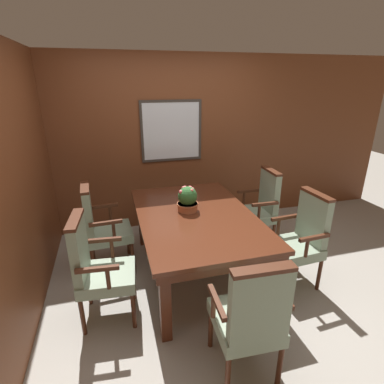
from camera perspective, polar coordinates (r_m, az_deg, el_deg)
The scene contains 10 objects.
ground_plane at distance 3.38m, azimuth 2.92°, elevation -17.82°, with size 14.00×14.00×0.00m, color #A39E93.
wall_back at distance 4.38m, azimuth -3.87°, elevation 9.10°, with size 7.20×0.08×2.45m.
wall_left at distance 2.77m, azimuth -31.64°, elevation -1.02°, with size 0.06×7.20×2.45m.
dining_table at distance 3.26m, azimuth 0.71°, elevation -5.69°, with size 1.21×1.86×0.75m.
chair_left_near at distance 2.86m, azimuth -17.71°, elevation -13.31°, with size 0.54×0.54×1.04m.
chair_head_near at distance 2.31m, azimuth 11.05°, elevation -22.12°, with size 0.52×0.52×1.04m.
chair_left_far at distance 3.57m, azimuth -16.87°, elevation -6.00°, with size 0.52×0.52×1.04m.
chair_right_near at distance 3.37m, azimuth 20.03°, elevation -8.06°, with size 0.52×0.53×1.04m.
chair_right_far at distance 4.02m, azimuth 12.71°, elevation -2.56°, with size 0.51×0.52×1.04m.
potted_plant at distance 3.26m, azimuth -0.86°, elevation -1.41°, with size 0.23×0.24×0.28m.
Camera 1 is at (-0.87, -2.50, 2.11)m, focal length 28.00 mm.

